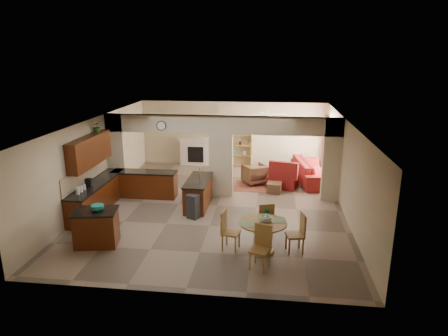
# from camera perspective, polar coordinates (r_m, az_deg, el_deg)

# --- Properties ---
(floor) EXTENTS (10.00, 10.00, 0.00)m
(floor) POSITION_cam_1_polar(r_m,az_deg,el_deg) (13.09, -0.99, -5.39)
(floor) COLOR #86705D
(floor) RESTS_ON ground
(ceiling) EXTENTS (10.00, 10.00, 0.00)m
(ceiling) POSITION_cam_1_polar(r_m,az_deg,el_deg) (12.35, -1.05, 6.79)
(ceiling) COLOR white
(ceiling) RESTS_ON wall_back
(wall_back) EXTENTS (8.00, 0.00, 8.00)m
(wall_back) POSITION_cam_1_polar(r_m,az_deg,el_deg) (17.49, 1.22, 4.88)
(wall_back) COLOR #C1AA8D
(wall_back) RESTS_ON floor
(wall_front) EXTENTS (8.00, 0.00, 8.00)m
(wall_front) POSITION_cam_1_polar(r_m,az_deg,el_deg) (8.02, -5.95, -9.02)
(wall_front) COLOR #C1AA8D
(wall_front) RESTS_ON floor
(wall_left) EXTENTS (0.00, 10.00, 10.00)m
(wall_left) POSITION_cam_1_polar(r_m,az_deg,el_deg) (13.76, -17.75, 1.03)
(wall_left) COLOR #C1AA8D
(wall_left) RESTS_ON floor
(wall_right) EXTENTS (0.00, 10.00, 10.00)m
(wall_right) POSITION_cam_1_polar(r_m,az_deg,el_deg) (12.75, 17.09, -0.08)
(wall_right) COLOR #C1AA8D
(wall_right) RESTS_ON floor
(partition_left_pier) EXTENTS (0.60, 0.25, 2.80)m
(partition_left_pier) POSITION_cam_1_polar(r_m,az_deg,el_deg) (14.53, -15.08, 2.01)
(partition_left_pier) COLOR #C1AA8D
(partition_left_pier) RESTS_ON floor
(partition_center_pier) EXTENTS (0.80, 0.25, 2.20)m
(partition_center_pier) POSITION_cam_1_polar(r_m,az_deg,el_deg) (13.68, -0.44, 0.42)
(partition_center_pier) COLOR #C1AA8D
(partition_center_pier) RESTS_ON floor
(partition_right_pier) EXTENTS (0.60, 0.25, 2.80)m
(partition_right_pier) POSITION_cam_1_polar(r_m,az_deg,el_deg) (13.65, 15.15, 1.12)
(partition_right_pier) COLOR #C1AA8D
(partition_right_pier) RESTS_ON floor
(partition_header) EXTENTS (8.00, 0.25, 0.60)m
(partition_header) POSITION_cam_1_polar(r_m,az_deg,el_deg) (13.38, -0.45, 6.21)
(partition_header) COLOR #C1AA8D
(partition_header) RESTS_ON partition_center_pier
(kitchen_counter) EXTENTS (2.52, 3.29, 1.48)m
(kitchen_counter) POSITION_cam_1_polar(r_m,az_deg,el_deg) (13.52, -14.98, -3.16)
(kitchen_counter) COLOR #401807
(kitchen_counter) RESTS_ON floor
(upper_cabinets) EXTENTS (0.35, 2.40, 0.90)m
(upper_cabinets) POSITION_cam_1_polar(r_m,az_deg,el_deg) (12.86, -18.66, 2.32)
(upper_cabinets) COLOR #401807
(upper_cabinets) RESTS_ON wall_left
(peninsula) EXTENTS (0.70, 1.85, 0.91)m
(peninsula) POSITION_cam_1_polar(r_m,az_deg,el_deg) (12.92, -3.71, -3.56)
(peninsula) COLOR #401807
(peninsula) RESTS_ON floor
(wall_clock) EXTENTS (0.34, 0.03, 0.34)m
(wall_clock) POSITION_cam_1_polar(r_m,az_deg,el_deg) (13.64, -8.94, 5.99)
(wall_clock) COLOR #442916
(wall_clock) RESTS_ON partition_header
(rug) EXTENTS (1.60, 1.30, 0.01)m
(rug) POSITION_cam_1_polar(r_m,az_deg,el_deg) (14.96, 4.67, -2.64)
(rug) COLOR brown
(rug) RESTS_ON floor
(fireplace) EXTENTS (1.60, 0.35, 1.20)m
(fireplace) POSITION_cam_1_polar(r_m,az_deg,el_deg) (17.72, -4.00, 2.39)
(fireplace) COLOR silver
(fireplace) RESTS_ON floor
(shelving_unit) EXTENTS (1.00, 0.32, 1.80)m
(shelving_unit) POSITION_cam_1_polar(r_m,az_deg,el_deg) (17.38, 2.31, 3.12)
(shelving_unit) COLOR olive
(shelving_unit) RESTS_ON floor
(window_a) EXTENTS (0.02, 0.90, 1.90)m
(window_a) POSITION_cam_1_polar(r_m,az_deg,el_deg) (14.99, 15.45, 1.62)
(window_a) COLOR white
(window_a) RESTS_ON wall_right
(window_b) EXTENTS (0.02, 0.90, 1.90)m
(window_b) POSITION_cam_1_polar(r_m,az_deg,el_deg) (16.63, 14.63, 3.06)
(window_b) COLOR white
(window_b) RESTS_ON wall_right
(glazed_door) EXTENTS (0.02, 0.70, 2.10)m
(glazed_door) POSITION_cam_1_polar(r_m,az_deg,el_deg) (15.84, 14.98, 1.85)
(glazed_door) COLOR white
(glazed_door) RESTS_ON wall_right
(drape_a_left) EXTENTS (0.10, 0.28, 2.30)m
(drape_a_left) POSITION_cam_1_polar(r_m,az_deg,el_deg) (14.41, 15.63, 1.03)
(drape_a_left) COLOR #3F2119
(drape_a_left) RESTS_ON wall_right
(drape_a_right) EXTENTS (0.10, 0.28, 2.30)m
(drape_a_right) POSITION_cam_1_polar(r_m,az_deg,el_deg) (15.56, 15.00, 2.17)
(drape_a_right) COLOR #3F2119
(drape_a_right) RESTS_ON wall_right
(drape_b_left) EXTENTS (0.10, 0.28, 2.30)m
(drape_b_left) POSITION_cam_1_polar(r_m,az_deg,el_deg) (16.04, 14.76, 2.59)
(drape_b_left) COLOR #3F2119
(drape_b_left) RESTS_ON wall_right
(drape_b_right) EXTENTS (0.10, 0.28, 2.30)m
(drape_b_right) POSITION_cam_1_polar(r_m,az_deg,el_deg) (17.20, 14.25, 3.52)
(drape_b_right) COLOR #3F2119
(drape_b_right) RESTS_ON wall_right
(ceiling_fan) EXTENTS (1.00, 1.00, 0.10)m
(ceiling_fan) POSITION_cam_1_polar(r_m,az_deg,el_deg) (15.24, 6.17, 7.55)
(ceiling_fan) COLOR white
(ceiling_fan) RESTS_ON ceiling
(kitchen_island) EXTENTS (1.21, 0.97, 0.94)m
(kitchen_island) POSITION_cam_1_polar(r_m,az_deg,el_deg) (10.89, -17.77, -8.10)
(kitchen_island) COLOR #401807
(kitchen_island) RESTS_ON floor
(teal_bowl) EXTENTS (0.32, 0.32, 0.15)m
(teal_bowl) POSITION_cam_1_polar(r_m,az_deg,el_deg) (10.66, -17.62, -5.44)
(teal_bowl) COLOR #15937F
(teal_bowl) RESTS_ON kitchen_island
(trash_can) EXTENTS (0.41, 0.39, 0.69)m
(trash_can) POSITION_cam_1_polar(r_m,az_deg,el_deg) (12.05, -4.42, -5.63)
(trash_can) COLOR #2A2A2D
(trash_can) RESTS_ON floor
(dining_table) EXTENTS (1.18, 1.18, 0.80)m
(dining_table) POSITION_cam_1_polar(r_m,az_deg,el_deg) (10.04, 5.56, -9.13)
(dining_table) COLOR olive
(dining_table) RESTS_ON floor
(fruit_bowl) EXTENTS (0.31, 0.31, 0.16)m
(fruit_bowl) POSITION_cam_1_polar(r_m,az_deg,el_deg) (9.91, 5.87, -7.22)
(fruit_bowl) COLOR #7BB226
(fruit_bowl) RESTS_ON dining_table
(sofa) EXTENTS (2.98, 1.53, 0.83)m
(sofa) POSITION_cam_1_polar(r_m,az_deg,el_deg) (15.82, 12.47, -0.38)
(sofa) COLOR maroon
(sofa) RESTS_ON floor
(chaise) EXTENTS (1.25, 1.12, 0.42)m
(chaise) POSITION_cam_1_polar(r_m,az_deg,el_deg) (15.00, 8.37, -1.89)
(chaise) COLOR maroon
(chaise) RESTS_ON floor
(armchair) EXTENTS (1.10, 1.11, 0.75)m
(armchair) POSITION_cam_1_polar(r_m,az_deg,el_deg) (15.21, 4.41, -0.85)
(armchair) COLOR maroon
(armchair) RESTS_ON floor
(ottoman) EXTENTS (0.54, 0.54, 0.36)m
(ottoman) POSITION_cam_1_polar(r_m,az_deg,el_deg) (14.38, 7.19, -2.76)
(ottoman) COLOR maroon
(ottoman) RESTS_ON floor
(plant) EXTENTS (0.41, 0.38, 0.37)m
(plant) POSITION_cam_1_polar(r_m,az_deg,el_deg) (13.36, -17.65, 5.69)
(plant) COLOR #1F5516
(plant) RESTS_ON upper_cabinets
(chair_north) EXTENTS (0.53, 0.53, 1.02)m
(chair_north) POSITION_cam_1_polar(r_m,az_deg,el_deg) (10.71, 5.91, -7.31)
(chair_north) COLOR olive
(chair_north) RESTS_ON floor
(chair_east) EXTENTS (0.50, 0.50, 1.02)m
(chair_east) POSITION_cam_1_polar(r_m,az_deg,el_deg) (10.15, 10.59, -8.88)
(chair_east) COLOR olive
(chair_east) RESTS_ON floor
(chair_south) EXTENTS (0.53, 0.53, 1.02)m
(chair_south) POSITION_cam_1_polar(r_m,az_deg,el_deg) (9.38, 5.36, -10.86)
(chair_south) COLOR olive
(chair_south) RESTS_ON floor
(chair_west) EXTENTS (0.49, 0.49, 1.02)m
(chair_west) POSITION_cam_1_polar(r_m,az_deg,el_deg) (10.13, 0.54, -8.64)
(chair_west) COLOR olive
(chair_west) RESTS_ON floor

